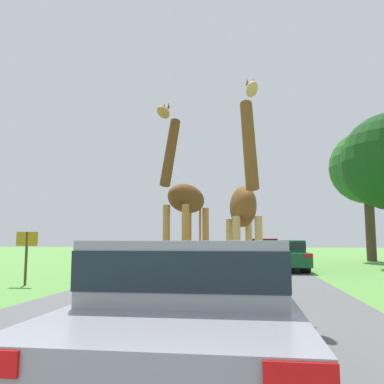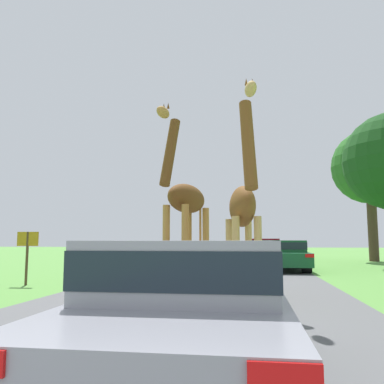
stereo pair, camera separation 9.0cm
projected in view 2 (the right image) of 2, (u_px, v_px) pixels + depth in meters
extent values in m
cube|color=#5B5B5E|center=(234.00, 260.00, 29.01)|extent=(7.50, 120.00, 0.00)
cylinder|color=#B77F3D|center=(185.00, 248.00, 10.86)|extent=(0.20, 0.20, 2.35)
cylinder|color=#2D2319|center=(185.00, 290.00, 10.73)|extent=(0.26, 0.26, 0.12)
cylinder|color=#B77F3D|center=(166.00, 248.00, 11.10)|extent=(0.20, 0.20, 2.35)
cylinder|color=#2D2319|center=(166.00, 289.00, 10.97)|extent=(0.26, 0.26, 0.12)
cylinder|color=#B77F3D|center=(206.00, 247.00, 12.18)|extent=(0.20, 0.20, 2.35)
cylinder|color=#2D2319|center=(206.00, 285.00, 12.04)|extent=(0.26, 0.26, 0.12)
cylinder|color=#B77F3D|center=(188.00, 247.00, 12.41)|extent=(0.20, 0.20, 2.35)
cylinder|color=#2D2319|center=(188.00, 284.00, 12.28)|extent=(0.26, 0.26, 0.12)
ellipsoid|color=brown|center=(187.00, 199.00, 11.80)|extent=(1.22, 2.18, 0.84)
cylinder|color=brown|center=(170.00, 152.00, 10.96)|extent=(0.51, 0.92, 1.96)
ellipsoid|color=#B77F3D|center=(163.00, 112.00, 10.70)|extent=(0.39, 0.60, 0.30)
cylinder|color=#B77F3D|center=(200.00, 222.00, 12.62)|extent=(0.07, 0.07, 1.29)
cone|color=brown|center=(168.00, 105.00, 10.85)|extent=(0.07, 0.07, 0.16)
cone|color=brown|center=(164.00, 106.00, 10.91)|extent=(0.07, 0.07, 0.16)
cylinder|color=tan|center=(258.00, 259.00, 9.07)|extent=(0.18, 0.18, 1.92)
cylinder|color=#2D2319|center=(259.00, 301.00, 8.97)|extent=(0.23, 0.23, 0.11)
cylinder|color=tan|center=(236.00, 259.00, 9.06)|extent=(0.18, 0.18, 1.92)
cylinder|color=#2D2319|center=(237.00, 301.00, 8.95)|extent=(0.23, 0.23, 0.11)
cylinder|color=tan|center=(249.00, 257.00, 10.38)|extent=(0.18, 0.18, 1.92)
cylinder|color=#2D2319|center=(249.00, 293.00, 10.28)|extent=(0.23, 0.23, 0.11)
cylinder|color=tan|center=(229.00, 257.00, 10.37)|extent=(0.18, 0.18, 1.92)
cylinder|color=#2D2319|center=(230.00, 293.00, 10.27)|extent=(0.23, 0.23, 0.11)
ellipsoid|color=brown|center=(242.00, 207.00, 9.87)|extent=(0.90, 1.96, 0.99)
cylinder|color=brown|center=(248.00, 144.00, 8.98)|extent=(0.44, 0.98, 2.17)
ellipsoid|color=tan|center=(251.00, 89.00, 8.67)|extent=(0.33, 0.59, 0.30)
cylinder|color=tan|center=(237.00, 229.00, 10.70)|extent=(0.06, 0.06, 1.06)
cone|color=brown|center=(252.00, 82.00, 8.86)|extent=(0.07, 0.07, 0.16)
cone|color=brown|center=(246.00, 82.00, 8.86)|extent=(0.07, 0.07, 0.16)
cube|color=gray|center=(188.00, 324.00, 4.08)|extent=(1.94, 4.26, 0.57)
cube|color=gray|center=(188.00, 268.00, 4.15)|extent=(1.74, 1.92, 0.55)
cube|color=#19232D|center=(188.00, 265.00, 4.15)|extent=(1.76, 1.94, 0.33)
cube|color=red|center=(285.00, 377.00, 1.89)|extent=(0.35, 0.03, 0.14)
cylinder|color=black|center=(146.00, 321.00, 5.42)|extent=(0.39, 0.61, 0.61)
cylinder|color=black|center=(263.00, 325.00, 5.20)|extent=(0.39, 0.61, 0.61)
cube|color=silver|center=(201.00, 254.00, 23.84)|extent=(1.92, 4.06, 0.68)
cube|color=silver|center=(201.00, 244.00, 23.90)|extent=(1.73, 1.83, 0.44)
cube|color=#19232D|center=(201.00, 244.00, 23.91)|extent=(1.75, 1.84, 0.26)
cube|color=red|center=(182.00, 250.00, 21.98)|extent=(0.35, 0.03, 0.16)
cube|color=red|center=(211.00, 251.00, 21.75)|extent=(0.35, 0.03, 0.16)
cylinder|color=black|center=(191.00, 258.00, 25.11)|extent=(0.38, 0.57, 0.57)
cylinder|color=black|center=(216.00, 258.00, 24.89)|extent=(0.38, 0.57, 0.57)
cylinder|color=black|center=(184.00, 260.00, 22.72)|extent=(0.38, 0.57, 0.57)
cylinder|color=black|center=(212.00, 260.00, 22.49)|extent=(0.38, 0.57, 0.57)
cube|color=#144C28|center=(285.00, 258.00, 18.68)|extent=(1.95, 4.66, 0.58)
cube|color=#144C28|center=(285.00, 246.00, 18.75)|extent=(1.75, 2.10, 0.52)
cube|color=#19232D|center=(285.00, 246.00, 18.75)|extent=(1.77, 2.12, 0.31)
cube|color=red|center=(269.00, 255.00, 16.53)|extent=(0.35, 0.03, 0.14)
cube|color=red|center=(310.00, 256.00, 16.29)|extent=(0.35, 0.03, 0.14)
cylinder|color=black|center=(267.00, 262.00, 20.14)|extent=(0.39, 0.62, 0.62)
cylinder|color=black|center=(299.00, 262.00, 19.92)|extent=(0.39, 0.62, 0.62)
cylinder|color=black|center=(269.00, 265.00, 17.40)|extent=(0.39, 0.62, 0.62)
cylinder|color=black|center=(307.00, 266.00, 17.17)|extent=(0.39, 0.62, 0.62)
cube|color=maroon|center=(265.00, 252.00, 27.66)|extent=(1.99, 4.54, 0.66)
cube|color=maroon|center=(265.00, 243.00, 27.73)|extent=(1.79, 2.04, 0.56)
cube|color=#19232D|center=(265.00, 242.00, 27.74)|extent=(1.81, 2.06, 0.34)
cube|color=red|center=(253.00, 249.00, 25.57)|extent=(0.36, 0.03, 0.16)
cube|color=red|center=(280.00, 249.00, 25.33)|extent=(0.36, 0.03, 0.16)
cylinder|color=black|center=(254.00, 255.00, 29.08)|extent=(0.40, 0.59, 0.59)
cylinder|color=black|center=(276.00, 255.00, 28.85)|extent=(0.40, 0.59, 0.59)
cylinder|color=black|center=(254.00, 257.00, 26.40)|extent=(0.40, 0.59, 0.59)
cylinder|color=black|center=(279.00, 257.00, 26.17)|extent=(0.40, 0.59, 0.59)
cylinder|color=#4C3828|center=(372.00, 219.00, 26.83)|extent=(0.63, 0.63, 5.55)
sphere|color=#286623|center=(370.00, 167.00, 27.24)|extent=(4.97, 4.97, 4.97)
cylinder|color=#4C3823|center=(27.00, 258.00, 12.61)|extent=(0.08, 0.08, 1.64)
cube|color=#B27F19|center=(28.00, 239.00, 12.68)|extent=(0.70, 0.04, 0.44)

